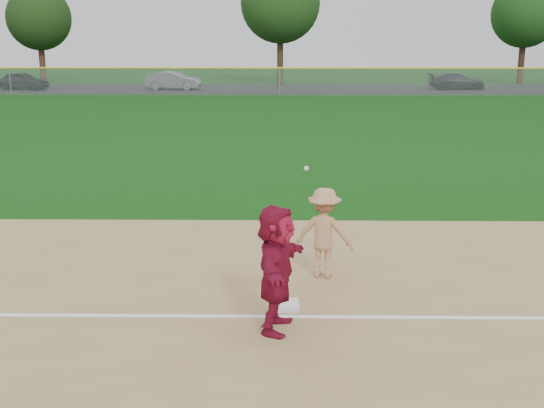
{
  "coord_description": "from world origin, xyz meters",
  "views": [
    {
      "loc": [
        0.18,
        -10.89,
        4.39
      ],
      "look_at": [
        0.0,
        1.5,
        1.3
      ],
      "focal_mm": 45.0,
      "sensor_mm": 36.0,
      "label": 1
    }
  ],
  "objects_px": {
    "car_mid": "(174,81)",
    "car_right": "(457,81)",
    "car_left": "(22,81)",
    "base_runner": "(276,268)",
    "first_base": "(286,305)"
  },
  "relations": [
    {
      "from": "car_left",
      "to": "car_right",
      "type": "xyz_separation_m",
      "value": [
        35.51,
        0.72,
        -0.07
      ]
    },
    {
      "from": "base_runner",
      "to": "car_mid",
      "type": "bearing_deg",
      "value": 21.0
    },
    {
      "from": "base_runner",
      "to": "car_left",
      "type": "relative_size",
      "value": 0.46
    },
    {
      "from": "base_runner",
      "to": "car_right",
      "type": "bearing_deg",
      "value": -6.66
    },
    {
      "from": "base_runner",
      "to": "car_left",
      "type": "height_order",
      "value": "base_runner"
    },
    {
      "from": "car_left",
      "to": "base_runner",
      "type": "bearing_deg",
      "value": -144.83
    },
    {
      "from": "car_right",
      "to": "first_base",
      "type": "bearing_deg",
      "value": 162.43
    },
    {
      "from": "first_base",
      "to": "base_runner",
      "type": "relative_size",
      "value": 0.22
    },
    {
      "from": "first_base",
      "to": "base_runner",
      "type": "distance_m",
      "value": 1.25
    },
    {
      "from": "car_mid",
      "to": "car_right",
      "type": "distance_m",
      "value": 23.17
    },
    {
      "from": "base_runner",
      "to": "first_base",
      "type": "bearing_deg",
      "value": 0.02
    },
    {
      "from": "car_left",
      "to": "car_mid",
      "type": "relative_size",
      "value": 0.96
    },
    {
      "from": "first_base",
      "to": "car_left",
      "type": "distance_m",
      "value": 50.29
    },
    {
      "from": "car_left",
      "to": "car_mid",
      "type": "xyz_separation_m",
      "value": [
        12.34,
        0.2,
        0.0
      ]
    },
    {
      "from": "base_runner",
      "to": "car_mid",
      "type": "distance_m",
      "value": 47.4
    }
  ]
}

